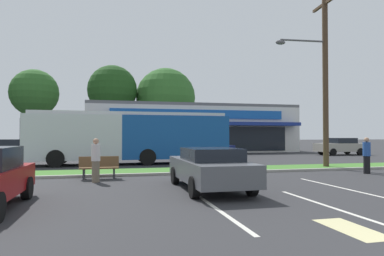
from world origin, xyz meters
name	(u,v)px	position (x,y,z in m)	size (l,w,h in m)	color
grass_median	(219,170)	(0.00, 14.00, 0.06)	(56.00, 2.20, 0.12)	#427A2D
curb_lip	(227,172)	(0.00, 12.78, 0.06)	(56.00, 0.24, 0.12)	#99968C
parking_stripe_0	(216,208)	(-2.82, 5.58, 0.00)	(0.12, 4.80, 0.01)	silver
parking_stripe_1	(331,207)	(0.05, 5.06, 0.00)	(0.12, 4.80, 0.01)	silver
parking_stripe_2	(339,187)	(2.39, 7.79, 0.00)	(0.12, 4.80, 0.01)	silver
lot_arrow	(352,229)	(-0.82, 3.24, 0.00)	(0.70, 1.60, 0.01)	beige
storefront_building	(189,129)	(3.38, 35.43, 2.56)	(22.24, 12.21, 5.12)	silver
tree_left	(35,93)	(-14.88, 43.79, 7.21)	(5.98, 5.98, 10.23)	#473323
tree_mid_left	(112,90)	(-5.20, 43.45, 7.86)	(6.53, 6.53, 11.15)	#473323
tree_mid	(166,98)	(2.12, 44.26, 7.10)	(8.30, 8.30, 11.26)	#473323
utility_pole	(323,74)	(5.93, 13.72, 5.20)	(3.04, 2.40, 9.70)	#4C3826
city_bus	(131,136)	(-4.15, 19.11, 1.77)	(12.34, 2.76, 3.25)	#144793
bus_stop_bench	(99,167)	(-5.85, 12.11, 0.50)	(1.60, 0.45, 0.95)	brown
car_0	(209,167)	(-2.14, 8.45, 0.74)	(2.00, 4.79, 1.40)	#515459
car_1	(12,150)	(-12.41, 24.60, 0.77)	(4.13, 1.99, 1.52)	black
car_2	(207,148)	(2.33, 24.13, 0.75)	(4.33, 1.99, 1.44)	navy
car_3	(341,146)	(15.40, 24.60, 0.81)	(4.58, 1.92, 1.57)	#9E998C
pedestrian_near_bench	(367,155)	(6.45, 11.13, 0.87)	(0.35, 0.35, 1.72)	black
pedestrian_by_pole	(96,160)	(-5.94, 11.14, 0.86)	(0.34, 0.34, 1.70)	#726651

